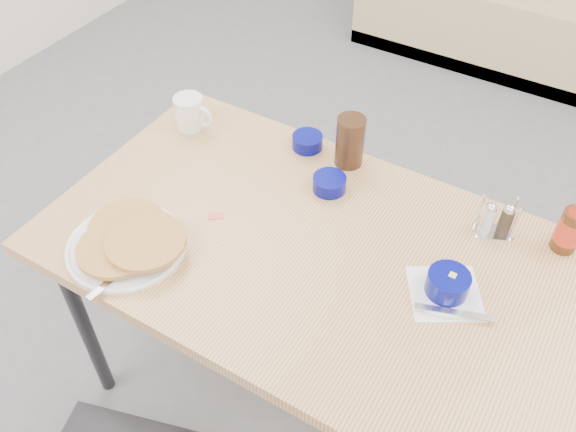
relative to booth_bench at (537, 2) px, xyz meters
The scene contains 11 objects.
booth_bench is the anchor object (origin of this frame).
dining_table 2.56m from the booth_bench, 90.00° to the right, with size 1.40×0.80×0.76m.
pancake_plate 2.84m from the booth_bench, 98.36° to the right, with size 0.31×0.33×0.05m.
coffee_mug 2.41m from the booth_bench, 104.24° to the right, with size 0.13×0.09×0.10m.
grits_setting 2.56m from the booth_bench, 82.53° to the right, with size 0.24×0.23×0.07m.
creamer_bowl 2.25m from the booth_bench, 95.79° to the right, with size 0.09×0.09×0.04m.
butter_bowl 2.36m from the booth_bench, 91.95° to the right, with size 0.09×0.09×0.04m.
amber_tumbler 2.25m from the booth_bench, 92.24° to the right, with size 0.08×0.08×0.15m, color #331E10.
condiment_caddy 2.33m from the booth_bench, 80.86° to the right, with size 0.11×0.09×0.12m.
syrup_bottle 2.32m from the booth_bench, 76.54° to the right, with size 0.06×0.06×0.16m.
sugar_wrapper 2.62m from the booth_bench, 96.37° to the right, with size 0.04×0.03×0.00m, color #EB5F4E.
Camera 1 is at (0.46, -0.66, 1.91)m, focal length 38.00 mm.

